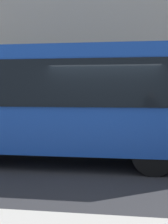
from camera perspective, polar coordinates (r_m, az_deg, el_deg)
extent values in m
plane|color=#2B2B2D|center=(8.11, 4.13, -9.84)|extent=(60.00, 60.00, 0.00)
cube|color=beige|center=(15.23, 6.32, 19.35)|extent=(28.00, 0.80, 12.00)
cube|color=#1947AD|center=(8.63, -8.21, 2.36)|extent=(9.00, 2.50, 2.60)
cube|color=black|center=(7.43, -11.04, 5.18)|extent=(7.60, 0.06, 1.10)
cylinder|color=black|center=(9.48, 11.60, -4.84)|extent=(1.00, 0.28, 1.00)
cylinder|color=black|center=(7.31, 12.53, -7.42)|extent=(1.00, 0.28, 1.00)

